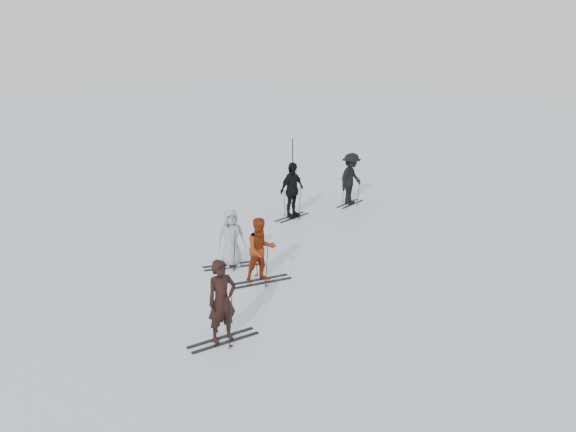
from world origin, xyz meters
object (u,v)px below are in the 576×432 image
object	(u,v)px
skier_red	(261,251)
skier_uphill_left	(292,191)
skier_near_dark	(222,302)
skier_uphill_far	(351,179)
piste_marker	(293,161)
skier_grey	(231,239)

from	to	relation	value
skier_red	skier_uphill_left	xyz separation A→B (m)	(-2.76, 5.12, 0.14)
skier_red	skier_near_dark	bearing A→B (deg)	-127.50
skier_uphill_far	piste_marker	size ratio (longest dim) A/B	0.97
skier_grey	skier_uphill_far	xyz separation A→B (m)	(-0.65, 7.59, 0.18)
skier_uphill_left	skier_grey	bearing A→B (deg)	-159.53
skier_red	skier_grey	size ratio (longest dim) A/B	1.06
skier_near_dark	skier_uphill_left	world-z (taller)	skier_uphill_left
skier_red	skier_grey	xyz separation A→B (m)	(-1.36, 0.36, -0.05)
skier_grey	skier_uphill_left	world-z (taller)	skier_uphill_left
skier_uphill_left	skier_uphill_far	world-z (taller)	skier_uphill_left
skier_uphill_left	skier_near_dark	bearing A→B (deg)	-148.95
piste_marker	skier_near_dark	bearing A→B (deg)	-59.69
skier_near_dark	skier_red	distance (m)	3.15
skier_uphill_left	skier_uphill_far	size ratio (longest dim) A/B	1.00
skier_grey	skier_uphill_far	size ratio (longest dim) A/B	0.82
skier_near_dark	skier_grey	distance (m)	4.18
skier_uphill_far	skier_red	bearing A→B (deg)	-166.23
skier_grey	skier_near_dark	bearing A→B (deg)	-105.28
skier_uphill_left	piste_marker	world-z (taller)	piste_marker
skier_red	skier_uphill_far	xyz separation A→B (m)	(-2.01, 7.95, 0.14)
skier_grey	skier_uphill_left	bearing A→B (deg)	51.52
skier_uphill_left	piste_marker	bearing A→B (deg)	39.96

